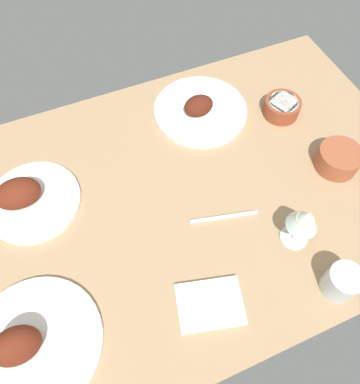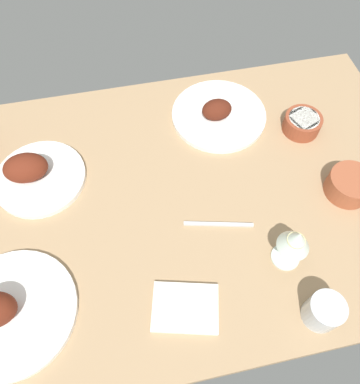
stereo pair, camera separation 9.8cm
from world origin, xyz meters
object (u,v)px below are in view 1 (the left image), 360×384
object	(u,v)px
plate_center_main	(29,344)
plate_near_viewer	(200,110)
bowl_soup	(339,158)
fork_loose	(224,217)
bowl_cream	(282,107)
wine_glass	(304,221)
water_tumbler	(342,282)
folded_napkin	(210,304)
plate_far_side	(27,198)

from	to	relation	value
plate_center_main	plate_near_viewer	size ratio (longest dim) A/B	1.02
bowl_soup	fork_loose	xyz separation A→B (cm)	(-36.88, -2.83, -2.90)
bowl_cream	wine_glass	xyz separation A→B (cm)	(-18.91, -38.31, 7.10)
bowl_cream	wine_glass	world-z (taller)	wine_glass
plate_center_main	bowl_soup	xyz separation A→B (cm)	(89.51, 14.85, 0.88)
plate_near_viewer	bowl_cream	size ratio (longest dim) A/B	2.64
bowl_soup	water_tumbler	size ratio (longest dim) A/B	1.51
bowl_soup	folded_napkin	bearing A→B (deg)	-156.31
folded_napkin	fork_loose	world-z (taller)	folded_napkin
folded_napkin	fork_loose	distance (cm)	23.08
plate_far_side	bowl_soup	distance (cm)	85.65
plate_far_side	water_tumbler	distance (cm)	80.76
plate_near_viewer	plate_far_side	bearing A→B (deg)	-168.06
plate_far_side	folded_napkin	xyz separation A→B (cm)	(33.01, -43.38, -2.09)
plate_near_viewer	wine_glass	world-z (taller)	wine_glass
plate_far_side	water_tumbler	xyz separation A→B (cm)	(62.42, -51.23, 1.16)
plate_far_side	fork_loose	size ratio (longest dim) A/B	1.38
plate_near_viewer	bowl_soup	xyz separation A→B (cm)	(27.36, -33.23, 1.71)
plate_near_viewer	bowl_soup	bearing A→B (deg)	-50.54
bowl_soup	wine_glass	bearing A→B (deg)	-147.07
fork_loose	plate_near_viewer	bearing A→B (deg)	-91.22
water_tumbler	fork_loose	xyz separation A→B (cm)	(-16.39, 26.91, -3.45)
plate_near_viewer	fork_loose	size ratio (longest dim) A/B	1.61
plate_far_side	water_tumbler	world-z (taller)	plate_far_side
plate_near_viewer	fork_loose	xyz separation A→B (cm)	(-9.52, -36.07, -1.20)
plate_near_viewer	water_tumbler	size ratio (longest dim) A/B	3.65
bowl_soup	bowl_cream	bearing A→B (deg)	99.99
bowl_cream	plate_center_main	bearing A→B (deg)	-155.88
folded_napkin	bowl_soup	bearing A→B (deg)	23.69
plate_far_side	plate_near_viewer	world-z (taller)	plate_far_side
plate_near_viewer	folded_napkin	xyz separation A→B (cm)	(-22.54, -55.13, -1.00)
bowl_soup	bowl_cream	world-z (taller)	bowl_soup
plate_far_side	wine_glass	size ratio (longest dim) A/B	1.79
plate_center_main	bowl_cream	distance (cm)	93.56
bowl_cream	water_tumbler	bearing A→B (deg)	-107.13
wine_glass	folded_napkin	xyz separation A→B (cm)	(-26.86, -6.98, -9.33)
plate_center_main	bowl_cream	bearing A→B (deg)	24.12
plate_far_side	plate_center_main	bearing A→B (deg)	-100.30
plate_center_main	fork_loose	distance (cm)	54.02
plate_center_main	plate_near_viewer	distance (cm)	78.58
bowl_cream	fork_loose	bearing A→B (deg)	-141.33
bowl_soup	water_tumbler	distance (cm)	36.12
water_tumbler	plate_center_main	bearing A→B (deg)	167.82
plate_center_main	fork_loose	xyz separation A→B (cm)	(52.63, 12.01, -2.03)
bowl_soup	water_tumbler	xyz separation A→B (cm)	(-20.49, -29.74, 0.55)
bowl_soup	folded_napkin	distance (cm)	54.56
folded_napkin	wine_glass	bearing A→B (deg)	14.56
bowl_cream	plate_far_side	bearing A→B (deg)	-178.62
plate_near_viewer	water_tumbler	xyz separation A→B (cm)	(6.87, -62.97, 2.25)
bowl_cream	plate_near_viewer	bearing A→B (deg)	157.05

